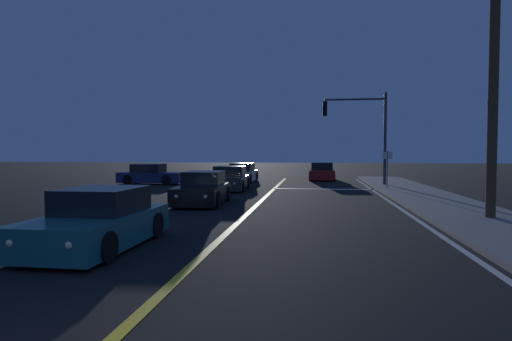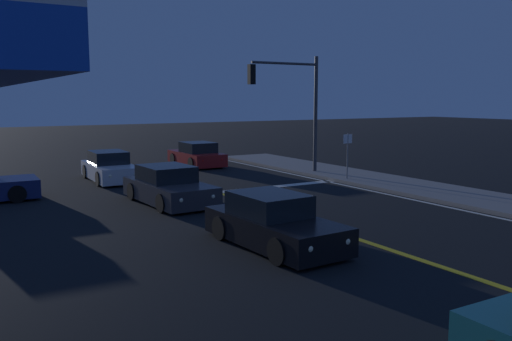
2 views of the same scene
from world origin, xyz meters
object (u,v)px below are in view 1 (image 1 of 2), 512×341
(car_far_approaching_red, at_px, (322,172))
(utility_pole_right, at_px, (494,51))
(car_parked_curb_navy, at_px, (151,175))
(car_distant_tail_charcoal, at_px, (229,179))
(car_side_waiting_black, at_px, (203,190))
(car_mid_block_white, at_px, (242,174))
(street_sign_corner, at_px, (387,164))
(traffic_signal_near_right, at_px, (362,124))
(car_lead_oncoming_teal, at_px, (98,222))

(car_far_approaching_red, xyz_separation_m, utility_pole_right, (4.83, -19.44, 4.63))
(car_parked_curb_navy, bearing_deg, car_distant_tail_charcoal, 59.32)
(car_far_approaching_red, height_order, car_side_waiting_black, same)
(utility_pole_right, bearing_deg, car_mid_block_white, 122.41)
(car_side_waiting_black, relative_size, street_sign_corner, 1.96)
(car_distant_tail_charcoal, xyz_separation_m, traffic_signal_near_right, (7.69, 3.32, 3.27))
(car_far_approaching_red, height_order, traffic_signal_near_right, traffic_signal_near_right)
(car_side_waiting_black, distance_m, utility_pole_right, 11.54)
(car_distant_tail_charcoal, xyz_separation_m, car_parked_curb_navy, (-6.08, 3.78, -0.00))
(car_mid_block_white, xyz_separation_m, street_sign_corner, (9.12, -5.91, 0.91))
(car_far_approaching_red, bearing_deg, car_parked_curb_navy, -154.04)
(car_lead_oncoming_teal, xyz_separation_m, car_mid_block_white, (-0.28, 21.55, -0.00))
(car_parked_curb_navy, distance_m, traffic_signal_near_right, 14.16)
(car_distant_tail_charcoal, height_order, utility_pole_right, utility_pole_right)
(traffic_signal_near_right, xyz_separation_m, utility_pole_right, (2.48, -13.47, 1.36))
(car_distant_tail_charcoal, bearing_deg, car_side_waiting_black, 88.78)
(car_side_waiting_black, height_order, street_sign_corner, street_sign_corner)
(car_distant_tail_charcoal, distance_m, traffic_signal_near_right, 8.99)
(car_side_waiting_black, distance_m, traffic_signal_near_right, 12.94)
(car_side_waiting_black, height_order, car_lead_oncoming_teal, same)
(car_distant_tail_charcoal, bearing_deg, car_parked_curb_navy, -34.63)
(car_distant_tail_charcoal, bearing_deg, street_sign_corner, -179.40)
(car_side_waiting_black, distance_m, car_lead_oncoming_teal, 8.43)
(street_sign_corner, bearing_deg, car_lead_oncoming_teal, -119.46)
(car_distant_tail_charcoal, bearing_deg, utility_pole_right, 132.29)
(utility_pole_right, bearing_deg, street_sign_corner, 97.48)
(car_side_waiting_black, xyz_separation_m, traffic_signal_near_right, (7.51, 10.02, 3.28))
(traffic_signal_near_right, bearing_deg, car_mid_block_white, -21.12)
(car_far_approaching_red, bearing_deg, street_sign_corner, -68.48)
(car_distant_tail_charcoal, xyz_separation_m, street_sign_corner, (8.77, 0.52, 0.91))
(car_parked_curb_navy, height_order, street_sign_corner, street_sign_corner)
(car_side_waiting_black, bearing_deg, car_distant_tail_charcoal, -91.14)
(car_parked_curb_navy, relative_size, street_sign_corner, 1.98)
(car_parked_curb_navy, distance_m, utility_pole_right, 21.90)
(car_side_waiting_black, xyz_separation_m, street_sign_corner, (8.59, 7.22, 0.91))
(car_lead_oncoming_teal, xyz_separation_m, utility_pole_right, (10.24, 4.98, 4.63))
(car_parked_curb_navy, bearing_deg, car_side_waiting_black, 32.04)
(car_distant_tail_charcoal, relative_size, car_mid_block_white, 1.01)
(car_parked_curb_navy, xyz_separation_m, traffic_signal_near_right, (13.77, -0.46, 3.27))
(car_lead_oncoming_teal, height_order, traffic_signal_near_right, traffic_signal_near_right)
(car_far_approaching_red, distance_m, street_sign_corner, 9.47)
(car_distant_tail_charcoal, relative_size, traffic_signal_near_right, 0.77)
(car_mid_block_white, xyz_separation_m, traffic_signal_near_right, (8.04, -3.11, 3.28))
(car_parked_curb_navy, bearing_deg, car_mid_block_white, 115.96)
(car_far_approaching_red, xyz_separation_m, car_mid_block_white, (-5.69, -2.87, -0.00))
(utility_pole_right, relative_size, street_sign_corner, 4.56)
(car_distant_tail_charcoal, distance_m, car_mid_block_white, 6.43)
(car_distant_tail_charcoal, relative_size, car_side_waiting_black, 1.04)
(car_far_approaching_red, distance_m, traffic_signal_near_right, 7.21)
(traffic_signal_near_right, relative_size, street_sign_corner, 2.63)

